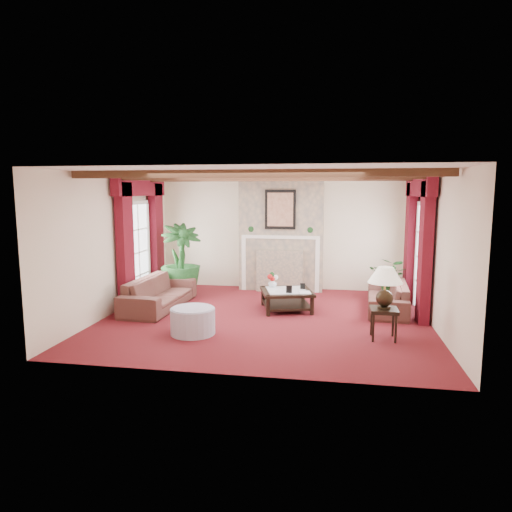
% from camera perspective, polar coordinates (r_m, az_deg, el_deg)
% --- Properties ---
extents(floor, '(6.00, 6.00, 0.00)m').
position_cam_1_polar(floor, '(8.71, 1.18, -7.73)').
color(floor, '#4E0D13').
rests_on(floor, ground).
extents(ceiling, '(6.00, 6.00, 0.00)m').
position_cam_1_polar(ceiling, '(8.38, 1.23, 10.33)').
color(ceiling, white).
rests_on(ceiling, floor).
extents(back_wall, '(6.00, 0.02, 2.70)m').
position_cam_1_polar(back_wall, '(11.15, 3.29, 2.82)').
color(back_wall, beige).
rests_on(back_wall, ground).
extents(left_wall, '(0.02, 5.50, 2.70)m').
position_cam_1_polar(left_wall, '(9.36, -17.29, 1.45)').
color(left_wall, beige).
rests_on(left_wall, ground).
extents(right_wall, '(0.02, 5.50, 2.70)m').
position_cam_1_polar(right_wall, '(8.53, 21.56, 0.64)').
color(right_wall, beige).
rests_on(right_wall, ground).
extents(ceiling_beams, '(6.00, 3.00, 0.12)m').
position_cam_1_polar(ceiling_beams, '(8.38, 1.23, 9.92)').
color(ceiling_beams, '#381F12').
rests_on(ceiling_beams, ceiling).
extents(fireplace, '(2.00, 0.52, 2.70)m').
position_cam_1_polar(fireplace, '(10.91, 3.23, 9.81)').
color(fireplace, tan).
rests_on(fireplace, ground).
extents(french_door_left, '(0.10, 1.10, 2.16)m').
position_cam_1_polar(french_door_left, '(10.19, -14.78, 6.47)').
color(french_door_left, white).
rests_on(french_door_left, ground).
extents(french_door_right, '(0.10, 1.10, 2.16)m').
position_cam_1_polar(french_door_right, '(9.45, 20.39, 6.12)').
color(french_door_right, white).
rests_on(french_door_right, ground).
extents(curtains_left, '(0.20, 2.40, 2.55)m').
position_cam_1_polar(curtains_left, '(10.15, -14.29, 8.85)').
color(curtains_left, '#4D0A14').
rests_on(curtains_left, ground).
extents(curtains_right, '(0.20, 2.40, 2.55)m').
position_cam_1_polar(curtains_right, '(9.43, 19.85, 8.70)').
color(curtains_right, '#4D0A14').
rests_on(curtains_right, ground).
extents(sofa_left, '(2.20, 0.82, 0.84)m').
position_cam_1_polar(sofa_left, '(9.54, -12.01, -3.90)').
color(sofa_left, '#330E1C').
rests_on(sofa_left, ground).
extents(sofa_right, '(1.99, 0.84, 0.75)m').
position_cam_1_polar(sofa_right, '(9.54, 16.11, -4.33)').
color(sofa_right, '#330E1C').
rests_on(sofa_right, ground).
extents(potted_palm, '(2.50, 2.53, 0.92)m').
position_cam_1_polar(potted_palm, '(10.67, -9.35, -2.35)').
color(potted_palm, black).
rests_on(potted_palm, ground).
extents(small_plant, '(1.59, 1.61, 0.73)m').
position_cam_1_polar(small_plant, '(10.46, 16.40, -3.30)').
color(small_plant, black).
rests_on(small_plant, ground).
extents(coffee_table, '(1.21, 1.21, 0.40)m').
position_cam_1_polar(coffee_table, '(9.24, 3.84, -5.52)').
color(coffee_table, black).
rests_on(coffee_table, ground).
extents(side_table, '(0.54, 0.54, 0.51)m').
position_cam_1_polar(side_table, '(7.72, 15.63, -8.16)').
color(side_table, black).
rests_on(side_table, ground).
extents(ottoman, '(0.75, 0.75, 0.44)m').
position_cam_1_polar(ottoman, '(7.78, -7.90, -8.07)').
color(ottoman, '#9C96AA').
rests_on(ottoman, ground).
extents(table_lamp, '(0.55, 0.55, 0.70)m').
position_cam_1_polar(table_lamp, '(7.57, 15.81, -3.77)').
color(table_lamp, black).
rests_on(table_lamp, side_table).
extents(flower_vase, '(0.23, 0.24, 0.18)m').
position_cam_1_polar(flower_vase, '(9.46, 2.08, -3.40)').
color(flower_vase, silver).
rests_on(flower_vase, coffee_table).
extents(book, '(0.22, 0.10, 0.29)m').
position_cam_1_polar(book, '(8.92, 5.48, -3.75)').
color(book, black).
rests_on(book, coffee_table).
extents(photo_frame_a, '(0.12, 0.03, 0.15)m').
position_cam_1_polar(photo_frame_a, '(8.91, 4.15, -4.20)').
color(photo_frame_a, black).
rests_on(photo_frame_a, coffee_table).
extents(photo_frame_b, '(0.10, 0.02, 0.13)m').
position_cam_1_polar(photo_frame_b, '(9.28, 5.85, -3.80)').
color(photo_frame_b, black).
rests_on(photo_frame_b, coffee_table).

